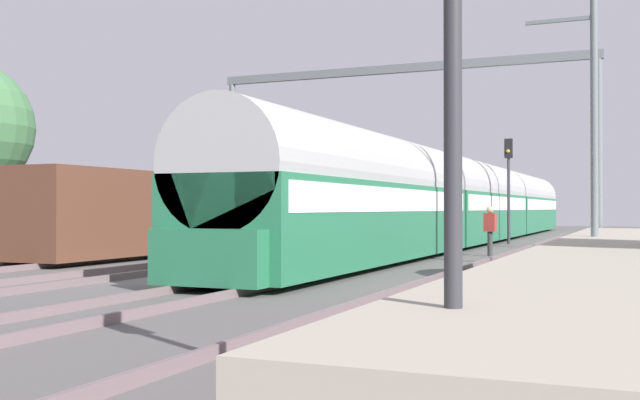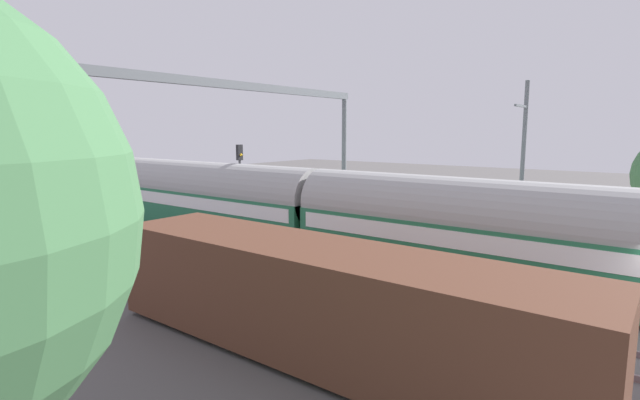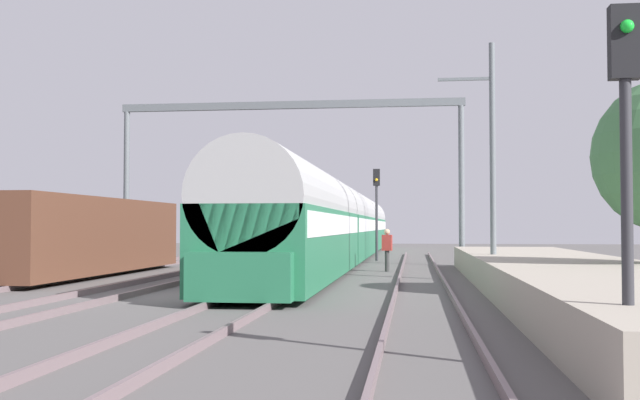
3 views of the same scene
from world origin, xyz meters
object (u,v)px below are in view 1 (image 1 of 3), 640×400
Objects in this scene: person_crossing at (490,226)px; catenary_gantry at (398,110)px; passenger_train at (472,202)px; railway_signal_near at (453,42)px; freight_car at (155,214)px; railway_signal_far at (509,176)px.

catenary_gantry is (-4.85, 4.99, 4.89)m from person_crossing.
passenger_train is 7.05m from catenary_gantry.
railway_signal_near is 27.61m from catenary_gantry.
catenary_gantry is at bearing 55.92° from freight_car.
person_crossing is 8.50m from catenary_gantry.
freight_car is 17.01m from railway_signal_far.
railway_signal_far is at bearing 48.36° from catenary_gantry.
railway_signal_near is 30.91m from railway_signal_far.
freight_car is (-8.21, -14.57, -0.50)m from passenger_train.
freight_car is at bearing -126.74° from railway_signal_far.
passenger_train is 10.90× the size of railway_signal_near.
railway_signal_near is at bearing -81.65° from railway_signal_far.
freight_car is at bearing -119.39° from passenger_train.
railway_signal_near is at bearing -78.53° from passenger_train.
catenary_gantry reaches higher than railway_signal_near.
catenary_gantry is (-3.97, -4.47, 2.78)m from railway_signal_far.
catenary_gantry is (6.16, 9.10, 4.44)m from freight_car.
freight_car is at bearing -151.55° from person_crossing.
passenger_train is at bearing 101.47° from railway_signal_near.
person_crossing is at bearing 20.46° from freight_car.
railway_signal_far is 6.59m from catenary_gantry.
person_crossing is 0.35× the size of railway_signal_far.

